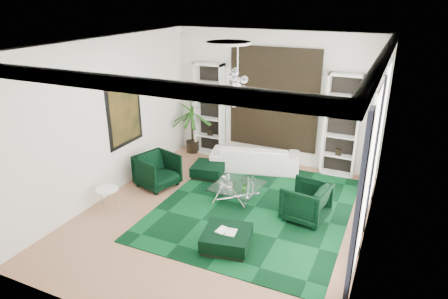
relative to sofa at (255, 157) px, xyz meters
The scene contains 30 objects.
floor 2.75m from the sofa, 85.05° to the right, with size 6.00×7.00×0.02m, color #AA795A.
ceiling 4.40m from the sofa, 85.05° to the right, with size 6.00×7.00×0.02m, color white.
wall_back 1.75m from the sofa, 73.50° to the left, with size 6.00×0.02×3.80m, color white.
wall_front 6.42m from the sofa, 87.83° to the right, with size 6.00×0.02×3.80m, color white.
wall_left 4.18m from the sofa, 135.62° to the right, with size 0.02×7.00×3.80m, color white.
wall_right 4.50m from the sofa, 39.92° to the right, with size 0.02×7.00×3.80m, color white.
crown_molding 4.31m from the sofa, 85.05° to the right, with size 6.00×7.00×0.18m, color white, non-canonical shape.
ceiling_medallion 4.19m from the sofa, 84.43° to the right, with size 0.90×0.90×0.05m, color white.
tapestry 1.73m from the sofa, 72.45° to the left, with size 2.50×0.06×2.80m, color black.
shelving_left 2.09m from the sofa, 160.88° to the left, with size 0.90×0.38×2.80m, color white, non-canonical shape.
shelving_right 2.49m from the sofa, 15.22° to the left, with size 0.90×0.38×2.80m, color white, non-canonical shape.
painting 3.76m from the sofa, 142.27° to the right, with size 0.04×1.30×1.60m, color black.
window_near 5.08m from the sofa, 48.26° to the right, with size 0.03×1.10×2.90m, color white.
curtain_near_a 5.58m from the sofa, 54.03° to the right, with size 0.07×0.30×3.25m, color black.
curtain_near_b 4.46m from the sofa, 41.63° to the right, with size 0.07×0.30×3.25m, color black.
window_far 3.78m from the sofa, 20.65° to the right, with size 0.03×1.10×2.90m, color white.
curtain_far_a 3.98m from the sofa, 32.02° to the right, with size 0.07×0.30×3.25m, color black.
curtain_far_b 3.47m from the sofa, ahead, with size 0.07×0.30×3.25m, color black.
rug 2.24m from the sofa, 69.61° to the right, with size 4.20×5.00×0.02m, color black.
sofa is the anchor object (origin of this frame).
armchair_left 2.81m from the sofa, 132.91° to the right, with size 0.92×0.95×0.87m, color black.
armchair_right 2.86m from the sofa, 46.80° to the right, with size 0.90×0.93×0.84m, color black.
coffee_table 1.91m from the sofa, 82.76° to the right, with size 1.10×1.10×0.38m, color white, non-canonical shape.
ottoman_side 1.42m from the sofa, 134.76° to the right, with size 0.80×0.80×0.36m, color black.
ottoman_front 3.88m from the sofa, 77.84° to the right, with size 0.90×0.90×0.36m, color black.
book 3.87m from the sofa, 77.84° to the right, with size 0.40×0.26×0.03m, color white.
side_table 4.22m from the sofa, 123.28° to the right, with size 0.51×0.51×0.49m, color white.
palm 2.41m from the sofa, 169.09° to the left, with size 1.35×1.35×2.16m, color #205516, non-canonical shape.
chandelier 3.40m from the sofa, 80.58° to the right, with size 0.89×0.89×0.80m, color white, non-canonical shape.
table_plant 2.19m from the sofa, 76.32° to the right, with size 0.13×0.10×0.23m, color #205516.
Camera 1 is at (3.29, -7.14, 4.69)m, focal length 32.00 mm.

